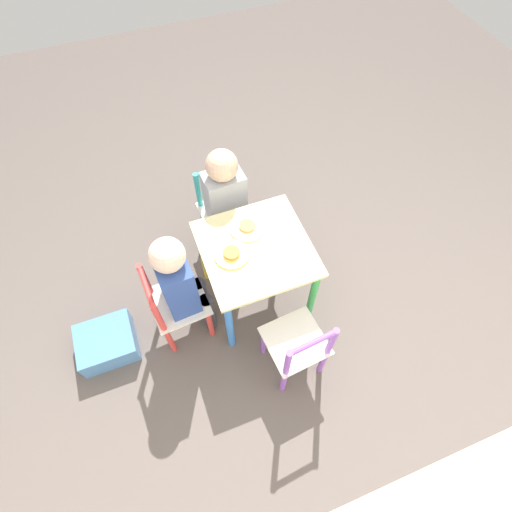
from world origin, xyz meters
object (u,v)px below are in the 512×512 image
object	(u,v)px
chair_teal	(224,212)
child_front	(226,198)
chair_red	(175,305)
kids_table	(256,258)
chair_purple	(297,347)
plate_front	(247,227)
plate_right	(232,254)
child_right	(181,282)
storage_bin	(107,343)

from	to	relation	value
chair_teal	child_front	bearing A→B (deg)	-90.00
chair_red	child_front	bearing A→B (deg)	-49.40
child_front	chair_red	bearing A→B (deg)	-139.31
kids_table	child_front	distance (m)	0.37
kids_table	chair_purple	size ratio (longest dim) A/B	0.95
plate_front	plate_right	bearing A→B (deg)	45.00
chair_purple	child_right	size ratio (longest dim) A/B	0.70
plate_front	storage_bin	bearing A→B (deg)	9.13
child_front	plate_right	distance (m)	0.39
child_front	plate_front	world-z (taller)	child_front
chair_teal	child_front	distance (m)	0.19
chair_teal	chair_purple	bearing A→B (deg)	-89.36
child_front	storage_bin	size ratio (longest dim) A/B	2.62
kids_table	child_right	bearing A→B (deg)	3.88
child_front	child_right	xyz separation A→B (m)	(0.35, 0.40, 0.00)
child_right	storage_bin	bearing A→B (deg)	84.58
plate_right	storage_bin	size ratio (longest dim) A/B	0.58
chair_red	plate_right	xyz separation A→B (m)	(-0.31, -0.03, 0.24)
kids_table	plate_front	xyz separation A→B (m)	(-0.00, -0.12, 0.10)
chair_purple	chair_teal	bearing A→B (deg)	-90.64
storage_bin	kids_table	bearing A→B (deg)	-179.07
child_front	plate_right	bearing A→B (deg)	-107.92
child_right	plate_front	world-z (taller)	child_right
child_front	kids_table	bearing A→B (deg)	-90.00
child_front	storage_bin	xyz separation A→B (m)	(0.79, 0.38, -0.37)
child_right	plate_front	bearing A→B (deg)	-72.79
kids_table	chair_teal	xyz separation A→B (m)	(0.03, -0.43, -0.14)
chair_purple	storage_bin	world-z (taller)	chair_purple
kids_table	chair_red	bearing A→B (deg)	3.88
chair_red	plate_right	bearing A→B (deg)	-88.55
chair_red	plate_front	xyz separation A→B (m)	(-0.43, -0.15, 0.24)
child_front	child_right	bearing A→B (deg)	-134.97
child_front	child_right	world-z (taller)	child_right
kids_table	storage_bin	world-z (taller)	kids_table
child_right	storage_bin	distance (m)	0.59
chair_teal	chair_red	size ratio (longest dim) A/B	1.00
kids_table	plate_right	bearing A→B (deg)	0.00
child_right	plate_right	world-z (taller)	child_right
chair_teal	chair_red	xyz separation A→B (m)	(0.40, 0.46, 0.00)
kids_table	child_right	distance (m)	0.38
plate_right	child_front	bearing A→B (deg)	-104.14
chair_red	child_right	xyz separation A→B (m)	(-0.06, -0.00, 0.19)
child_front	plate_right	world-z (taller)	child_front
child_front	storage_bin	bearing A→B (deg)	-157.90
chair_red	plate_right	size ratio (longest dim) A/B	3.24
plate_right	chair_purple	bearing A→B (deg)	109.90
plate_front	kids_table	bearing A→B (deg)	90.00
kids_table	chair_teal	distance (m)	0.46
plate_front	plate_right	size ratio (longest dim) A/B	1.03
plate_right	chair_teal	bearing A→B (deg)	-101.68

